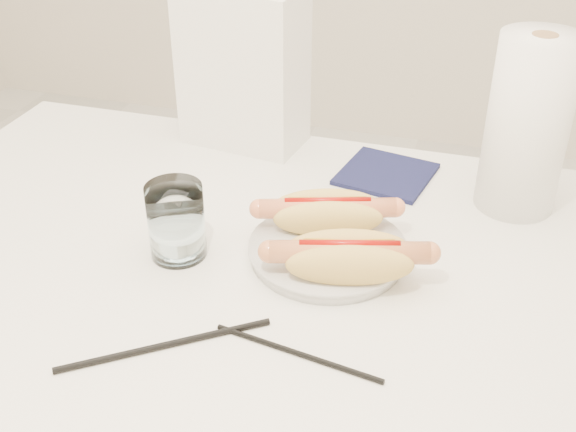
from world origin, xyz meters
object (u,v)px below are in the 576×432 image
(water_glass, at_px, (176,221))
(paper_towel_roll, at_px, (528,125))
(hotdog_right, at_px, (349,258))
(napkin_box, at_px, (243,67))
(plate, at_px, (328,253))
(table, at_px, (266,300))
(hotdog_left, at_px, (327,213))

(water_glass, bearing_deg, paper_towel_roll, 31.71)
(hotdog_right, bearing_deg, napkin_box, 110.77)
(water_glass, distance_m, napkin_box, 0.37)
(plate, relative_size, hotdog_right, 1.03)
(plate, bearing_deg, napkin_box, 126.40)
(napkin_box, xyz_separation_m, paper_towel_roll, (0.47, -0.09, -0.00))
(plate, distance_m, napkin_box, 0.41)
(napkin_box, bearing_deg, hotdog_right, -45.44)
(table, distance_m, napkin_box, 0.43)
(water_glass, bearing_deg, table, 4.45)
(table, bearing_deg, hotdog_right, -5.52)
(plate, bearing_deg, table, -152.37)
(plate, height_order, napkin_box, napkin_box)
(table, distance_m, hotdog_right, 0.15)
(plate, relative_size, hotdog_left, 1.10)
(hotdog_left, relative_size, hotdog_right, 0.94)
(table, height_order, hotdog_left, hotdog_left)
(plate, relative_size, water_glass, 1.96)
(table, relative_size, paper_towel_roll, 4.55)
(table, distance_m, plate, 0.11)
(water_glass, bearing_deg, hotdog_right, -0.43)
(water_glass, xyz_separation_m, paper_towel_roll, (0.43, 0.27, 0.08))
(hotdog_left, bearing_deg, hotdog_right, -79.62)
(table, xyz_separation_m, hotdog_right, (0.12, -0.01, 0.10))
(napkin_box, distance_m, paper_towel_roll, 0.47)
(plate, relative_size, napkin_box, 0.76)
(plate, height_order, hotdog_left, hotdog_left)
(water_glass, relative_size, paper_towel_roll, 0.40)
(table, bearing_deg, napkin_box, 113.51)
(water_glass, bearing_deg, hotdog_left, 27.58)
(hotdog_left, distance_m, napkin_box, 0.35)
(napkin_box, bearing_deg, water_glass, -76.96)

